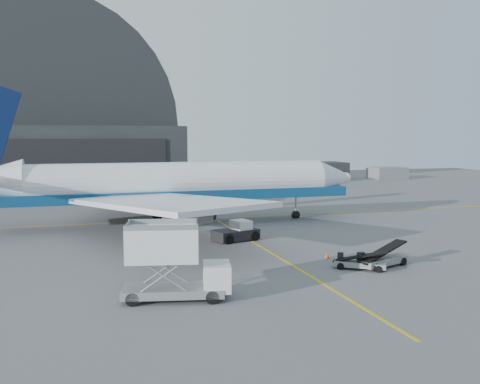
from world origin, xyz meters
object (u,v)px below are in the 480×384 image
object	(u,v)px
airliner	(166,184)
belt_loader_a	(382,260)
catering_truck	(172,263)
belt_loader_b	(360,263)
pushback_tug	(237,233)

from	to	relation	value
airliner	belt_loader_a	xyz separation A→B (m)	(12.96, -24.94, -4.10)
airliner	catering_truck	world-z (taller)	airliner
airliner	belt_loader_b	size ratio (longest dim) A/B	12.08
airliner	pushback_tug	bearing A→B (deg)	-65.91
catering_truck	belt_loader_a	world-z (taller)	catering_truck
airliner	belt_loader_b	world-z (taller)	airliner
belt_loader_a	belt_loader_b	world-z (taller)	belt_loader_a
pushback_tug	belt_loader_a	bearing A→B (deg)	-77.21
pushback_tug	belt_loader_b	distance (m)	14.89
pushback_tug	belt_loader_a	world-z (taller)	pushback_tug
catering_truck	belt_loader_b	distance (m)	15.61
airliner	catering_truck	distance (m)	28.95
pushback_tug	belt_loader_a	distance (m)	15.64
belt_loader_b	pushback_tug	bearing A→B (deg)	147.98
airliner	catering_truck	bearing A→B (deg)	-98.35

